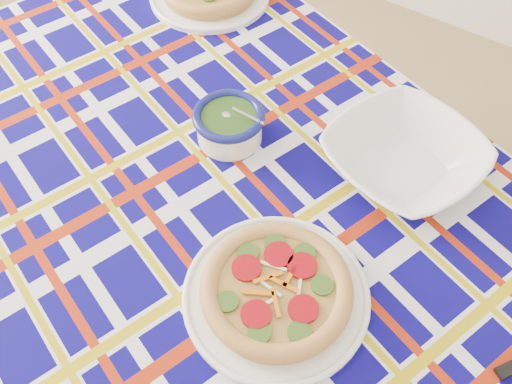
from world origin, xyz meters
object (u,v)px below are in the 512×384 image
Objects in this scene: dining_table at (227,245)px; serving_bowl at (404,157)px; main_focaccia_plate at (276,289)px; pesto_bowl at (229,123)px.

serving_bowl reaches higher than dining_table.
main_focaccia_plate reaches higher than dining_table.
pesto_bowl reaches higher than dining_table.
pesto_bowl is at bearing 137.75° from main_focaccia_plate.
dining_table is 6.15× the size of main_focaccia_plate.
main_focaccia_plate is at bearing -6.92° from dining_table.
serving_bowl is at bearing 73.02° from dining_table.
pesto_bowl reaches higher than main_focaccia_plate.
dining_table is at bearing -56.47° from pesto_bowl.
main_focaccia_plate is 1.12× the size of serving_bowl.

